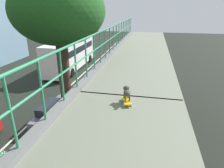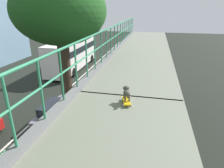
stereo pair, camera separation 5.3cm
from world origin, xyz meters
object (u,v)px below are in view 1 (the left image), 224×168
at_px(car_grey_fifth, 57,112).
at_px(small_dog, 127,92).
at_px(toy_skateboard, 126,101).
at_px(city_bus, 70,53).

bearing_deg(car_grey_fifth, small_dog, -49.76).
distance_m(toy_skateboard, small_dog, 0.21).
relative_size(car_grey_fifth, small_dog, 11.58).
distance_m(car_grey_fifth, small_dog, 9.59).
bearing_deg(city_bus, car_grey_fifth, -71.86).
xyz_separation_m(car_grey_fifth, city_bus, (-3.81, 11.64, 1.32)).
height_order(car_grey_fifth, small_dog, small_dog).
bearing_deg(car_grey_fifth, city_bus, 108.14).
height_order(city_bus, toy_skateboard, toy_skateboard).
relative_size(city_bus, small_dog, 29.35).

